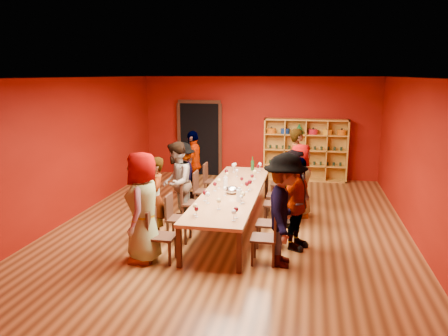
# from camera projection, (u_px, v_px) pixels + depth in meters

# --- Properties ---
(room_shell) EXTENTS (7.10, 9.10, 3.04)m
(room_shell) POSITION_uv_depth(u_px,v_px,m) (233.00, 154.00, 8.75)
(room_shell) COLOR #5C3318
(room_shell) RESTS_ON ground
(tasting_table) EXTENTS (1.10, 4.50, 0.75)m
(tasting_table) POSITION_uv_depth(u_px,v_px,m) (233.00, 192.00, 8.92)
(tasting_table) COLOR #A26C43
(tasting_table) RESTS_ON ground
(doorway) EXTENTS (1.40, 0.17, 2.30)m
(doorway) POSITION_uv_depth(u_px,v_px,m) (200.00, 139.00, 13.42)
(doorway) COLOR black
(doorway) RESTS_ON ground
(shelving_unit) EXTENTS (2.40, 0.40, 1.80)m
(shelving_unit) POSITION_uv_depth(u_px,v_px,m) (305.00, 147.00, 12.74)
(shelving_unit) COLOR #BE822A
(shelving_unit) RESTS_ON ground
(chair_person_left_0) EXTENTS (0.42, 0.42, 0.89)m
(chair_person_left_0) POSITION_uv_depth(u_px,v_px,m) (158.00, 233.00, 7.24)
(chair_person_left_0) COLOR black
(chair_person_left_0) RESTS_ON ground
(person_left_0) EXTENTS (0.61, 0.96, 1.84)m
(person_left_0) POSITION_uv_depth(u_px,v_px,m) (143.00, 207.00, 7.19)
(person_left_0) COLOR #6089C6
(person_left_0) RESTS_ON ground
(chair_person_left_1) EXTENTS (0.42, 0.42, 0.89)m
(chair_person_left_1) POSITION_uv_depth(u_px,v_px,m) (175.00, 215.00, 8.12)
(chair_person_left_1) COLOR black
(chair_person_left_1) RESTS_ON ground
(person_left_1) EXTENTS (0.62, 0.70, 1.58)m
(person_left_1) POSITION_uv_depth(u_px,v_px,m) (155.00, 199.00, 8.13)
(person_left_1) COLOR #15193A
(person_left_1) RESTS_ON ground
(chair_person_left_2) EXTENTS (0.42, 0.42, 0.89)m
(chair_person_left_2) POSITION_uv_depth(u_px,v_px,m) (189.00, 200.00, 9.08)
(chair_person_left_2) COLOR black
(chair_person_left_2) RESTS_ON ground
(person_left_2) EXTENTS (0.55, 0.88, 1.72)m
(person_left_2) POSITION_uv_depth(u_px,v_px,m) (176.00, 183.00, 9.06)
(person_left_2) COLOR #141B38
(person_left_2) RESTS_ON ground
(chair_person_left_3) EXTENTS (0.42, 0.42, 0.89)m
(chair_person_left_3) POSITION_uv_depth(u_px,v_px,m) (200.00, 188.00, 10.01)
(chair_person_left_3) COLOR black
(chair_person_left_3) RESTS_ON ground
(person_left_3) EXTENTS (0.42, 1.01, 1.55)m
(person_left_3) POSITION_uv_depth(u_px,v_px,m) (183.00, 176.00, 10.03)
(person_left_3) COLOR pink
(person_left_3) RESTS_ON ground
(chair_person_left_4) EXTENTS (0.42, 0.42, 0.89)m
(chair_person_left_4) POSITION_uv_depth(u_px,v_px,m) (210.00, 179.00, 10.93)
(chair_person_left_4) COLOR black
(chair_person_left_4) RESTS_ON ground
(person_left_4) EXTENTS (0.47, 1.00, 1.70)m
(person_left_4) POSITION_uv_depth(u_px,v_px,m) (193.00, 164.00, 10.93)
(person_left_4) COLOR #161A3C
(person_left_4) RESTS_ON ground
(chair_person_right_0) EXTENTS (0.42, 0.42, 0.89)m
(chair_person_right_0) POSITION_uv_depth(u_px,v_px,m) (269.00, 235.00, 7.13)
(chair_person_right_0) COLOR black
(chair_person_right_0) RESTS_ON ground
(person_right_0) EXTENTS (0.50, 1.20, 1.86)m
(person_right_0) POSITION_uv_depth(u_px,v_px,m) (285.00, 210.00, 7.00)
(person_right_0) COLOR #5F93C4
(person_right_0) RESTS_ON ground
(chair_person_right_1) EXTENTS (0.42, 0.42, 0.89)m
(chair_person_right_1) POSITION_uv_depth(u_px,v_px,m) (273.00, 220.00, 7.83)
(chair_person_right_1) COLOR black
(chair_person_right_1) RESTS_ON ground
(person_right_1) EXTENTS (0.78, 1.07, 1.67)m
(person_right_1) POSITION_uv_depth(u_px,v_px,m) (297.00, 204.00, 7.68)
(person_right_1) COLOR #C98789
(person_right_1) RESTS_ON ground
(chair_person_right_2) EXTENTS (0.42, 0.42, 0.89)m
(chair_person_right_2) POSITION_uv_depth(u_px,v_px,m) (278.00, 201.00, 9.02)
(chair_person_right_2) COLOR black
(chair_person_right_2) RESTS_ON ground
(person_right_2) EXTENTS (0.44, 1.48, 1.59)m
(person_right_2) POSITION_uv_depth(u_px,v_px,m) (294.00, 188.00, 8.90)
(person_right_2) COLOR tan
(person_right_2) RESTS_ON ground
(chair_person_right_3) EXTENTS (0.42, 0.42, 0.89)m
(chair_person_right_3) POSITION_uv_depth(u_px,v_px,m) (280.00, 193.00, 9.64)
(chair_person_right_3) COLOR black
(chair_person_right_3) RESTS_ON ground
(person_right_3) EXTENTS (0.45, 0.79, 1.60)m
(person_right_3) POSITION_uv_depth(u_px,v_px,m) (300.00, 180.00, 9.50)
(person_right_3) COLOR #16193C
(person_right_3) RESTS_ON ground
(chair_person_right_4) EXTENTS (0.42, 0.42, 0.89)m
(chair_person_right_4) POSITION_uv_depth(u_px,v_px,m) (283.00, 181.00, 10.67)
(chair_person_right_4) COLOR black
(chair_person_right_4) RESTS_ON ground
(person_right_4) EXTENTS (0.55, 0.70, 1.81)m
(person_right_4) POSITION_uv_depth(u_px,v_px,m) (297.00, 166.00, 10.52)
(person_right_4) COLOR #121632
(person_right_4) RESTS_ON ground
(wine_glass_0) EXTENTS (0.08, 0.08, 0.21)m
(wine_glass_0) POSITION_uv_depth(u_px,v_px,m) (258.00, 167.00, 10.43)
(wine_glass_0) COLOR white
(wine_glass_0) RESTS_ON tasting_table
(wine_glass_1) EXTENTS (0.08, 0.08, 0.19)m
(wine_glass_1) POSITION_uv_depth(u_px,v_px,m) (234.00, 213.00, 7.01)
(wine_glass_1) COLOR white
(wine_glass_1) RESTS_ON tasting_table
(wine_glass_2) EXTENTS (0.07, 0.07, 0.18)m
(wine_glass_2) POSITION_uv_depth(u_px,v_px,m) (241.00, 198.00, 7.90)
(wine_glass_2) COLOR white
(wine_glass_2) RESTS_ON tasting_table
(wine_glass_3) EXTENTS (0.08, 0.08, 0.21)m
(wine_glass_3) POSITION_uv_depth(u_px,v_px,m) (219.00, 201.00, 7.60)
(wine_glass_3) COLOR white
(wine_glass_3) RESTS_ON tasting_table
(wine_glass_4) EXTENTS (0.09, 0.09, 0.22)m
(wine_glass_4) POSITION_uv_depth(u_px,v_px,m) (234.00, 166.00, 10.49)
(wine_glass_4) COLOR white
(wine_glass_4) RESTS_ON tasting_table
(wine_glass_5) EXTENTS (0.08, 0.08, 0.19)m
(wine_glass_5) POSITION_uv_depth(u_px,v_px,m) (252.00, 176.00, 9.50)
(wine_glass_5) COLOR white
(wine_glass_5) RESTS_ON tasting_table
(wine_glass_6) EXTENTS (0.09, 0.09, 0.22)m
(wine_glass_6) POSITION_uv_depth(u_px,v_px,m) (243.00, 195.00, 7.97)
(wine_glass_6) COLOR white
(wine_glass_6) RESTS_ON tasting_table
(wine_glass_7) EXTENTS (0.07, 0.07, 0.18)m
(wine_glass_7) POSITION_uv_depth(u_px,v_px,m) (235.00, 165.00, 10.74)
(wine_glass_7) COLOR white
(wine_glass_7) RESTS_ON tasting_table
(wine_glass_8) EXTENTS (0.08, 0.08, 0.20)m
(wine_glass_8) POSITION_uv_depth(u_px,v_px,m) (226.00, 172.00, 9.91)
(wine_glass_8) COLOR white
(wine_glass_8) RESTS_ON tasting_table
(wine_glass_9) EXTENTS (0.08, 0.08, 0.21)m
(wine_glass_9) POSITION_uv_depth(u_px,v_px,m) (219.00, 181.00, 9.03)
(wine_glass_9) COLOR white
(wine_glass_9) RESTS_ON tasting_table
(wine_glass_10) EXTENTS (0.07, 0.07, 0.18)m
(wine_glass_10) POSITION_uv_depth(u_px,v_px,m) (225.00, 189.00, 8.47)
(wine_glass_10) COLOR white
(wine_glass_10) RESTS_ON tasting_table
(wine_glass_11) EXTENTS (0.08, 0.08, 0.20)m
(wine_glass_11) POSITION_uv_depth(u_px,v_px,m) (195.00, 207.00, 7.30)
(wine_glass_11) COLOR white
(wine_glass_11) RESTS_ON tasting_table
(wine_glass_12) EXTENTS (0.09, 0.09, 0.22)m
(wine_glass_12) POSITION_uv_depth(u_px,v_px,m) (208.00, 195.00, 7.96)
(wine_glass_12) COLOR white
(wine_glass_12) RESTS_ON tasting_table
(wine_glass_13) EXTENTS (0.09, 0.09, 0.22)m
(wine_glass_13) POSITION_uv_depth(u_px,v_px,m) (247.00, 184.00, 8.73)
(wine_glass_13) COLOR white
(wine_glass_13) RESTS_ON tasting_table
(wine_glass_14) EXTENTS (0.07, 0.07, 0.18)m
(wine_glass_14) POSITION_uv_depth(u_px,v_px,m) (196.00, 210.00, 7.19)
(wine_glass_14) COLOR white
(wine_glass_14) RESTS_ON tasting_table
(wine_glass_15) EXTENTS (0.07, 0.07, 0.18)m
(wine_glass_15) POSITION_uv_depth(u_px,v_px,m) (237.00, 171.00, 10.06)
(wine_glass_15) COLOR white
(wine_glass_15) RESTS_ON tasting_table
(wine_glass_16) EXTENTS (0.08, 0.08, 0.20)m
(wine_glass_16) POSITION_uv_depth(u_px,v_px,m) (236.00, 210.00, 7.14)
(wine_glass_16) COLOR white
(wine_glass_16) RESTS_ON tasting_table
(wine_glass_17) EXTENTS (0.07, 0.07, 0.18)m
(wine_glass_17) POSITION_uv_depth(u_px,v_px,m) (242.00, 179.00, 9.27)
(wine_glass_17) COLOR white
(wine_glass_17) RESTS_ON tasting_table
(wine_glass_18) EXTENTS (0.09, 0.09, 0.22)m
(wine_glass_18) POSITION_uv_depth(u_px,v_px,m) (250.00, 182.00, 8.88)
(wine_glass_18) COLOR white
(wine_glass_18) RESTS_ON tasting_table
(wine_glass_19) EXTENTS (0.07, 0.07, 0.18)m
(wine_glass_19) POSITION_uv_depth(u_px,v_px,m) (227.00, 174.00, 9.70)
(wine_glass_19) COLOR white
(wine_glass_19) RESTS_ON tasting_table
(wine_glass_20) EXTENTS (0.08, 0.08, 0.20)m
(wine_glass_20) POSITION_uv_depth(u_px,v_px,m) (215.00, 184.00, 8.79)
(wine_glass_20) COLOR white
(wine_glass_20) RESTS_ON tasting_table
(wine_glass_21) EXTENTS (0.08, 0.08, 0.21)m
(wine_glass_21) POSITION_uv_depth(u_px,v_px,m) (205.00, 193.00, 8.10)
(wine_glass_21) COLOR white
(wine_glass_21) RESTS_ON tasting_table
(wine_glass_22) EXTENTS (0.08, 0.08, 0.21)m
(wine_glass_22) POSITION_uv_depth(u_px,v_px,m) (260.00, 165.00, 10.66)
(wine_glass_22) COLOR white
(wine_glass_22) RESTS_ON tasting_table
(wine_glass_23) EXTENTS (0.09, 0.09, 0.22)m
(wine_glass_23) POSITION_uv_depth(u_px,v_px,m) (255.00, 172.00, 9.79)
(wine_glass_23) COLOR white
(wine_glass_23) RESTS_ON tasting_table
(spittoon_bowl) EXTENTS (0.29, 0.29, 0.16)m
(spittoon_bowl) POSITION_uv_depth(u_px,v_px,m) (232.00, 190.00, 8.65)
(spittoon_bowl) COLOR silver
(spittoon_bowl) RESTS_ON tasting_table
(carafe_a) EXTENTS (0.10, 0.10, 0.24)m
(carafe_a) POSITION_uv_depth(u_px,v_px,m) (226.00, 182.00, 9.12)
(carafe_a) COLOR white
(carafe_a) RESTS_ON tasting_table
(carafe_b) EXTENTS (0.13, 0.13, 0.26)m
(carafe_b) POSITION_uv_depth(u_px,v_px,m) (239.00, 195.00, 8.09)
(carafe_b) COLOR white
(carafe_b) RESTS_ON tasting_table
(wine_bottle) EXTENTS (0.09, 0.09, 0.34)m
(wine_bottle) POSITION_uv_depth(u_px,v_px,m) (253.00, 165.00, 10.68)
(wine_bottle) COLOR #143918
(wine_bottle) RESTS_ON tasting_table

